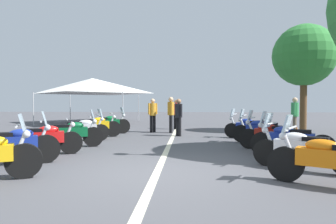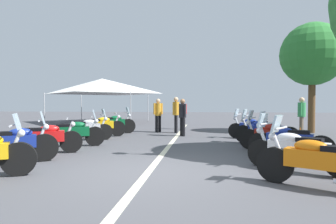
% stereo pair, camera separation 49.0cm
% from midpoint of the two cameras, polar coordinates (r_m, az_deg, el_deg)
% --- Properties ---
extents(ground_plane, '(80.00, 80.00, 0.00)m').
position_cam_midpoint_polar(ground_plane, '(6.03, -1.56, -11.79)').
color(ground_plane, '#4C4C51').
extents(lane_centre_stripe, '(18.71, 0.16, 0.01)m').
position_cam_midpoint_polar(lane_centre_stripe, '(9.73, 1.78, -6.58)').
color(lane_centre_stripe, beige).
rests_on(lane_centre_stripe, ground_plane).
extents(motorcycle_left_row_1, '(1.14, 1.84, 1.22)m').
position_cam_midpoint_polar(motorcycle_left_row_1, '(7.56, -26.69, -5.55)').
color(motorcycle_left_row_1, black).
rests_on(motorcycle_left_row_1, ground_plane).
extents(motorcycle_left_row_2, '(1.08, 1.97, 0.99)m').
position_cam_midpoint_polar(motorcycle_left_row_2, '(8.62, -21.94, -4.76)').
color(motorcycle_left_row_2, black).
rests_on(motorcycle_left_row_2, ground_plane).
extents(motorcycle_left_row_3, '(1.02, 1.99, 1.21)m').
position_cam_midpoint_polar(motorcycle_left_row_3, '(9.77, -17.01, -3.88)').
color(motorcycle_left_row_3, black).
rests_on(motorcycle_left_row_3, ground_plane).
extents(motorcycle_left_row_4, '(1.20, 1.87, 1.20)m').
position_cam_midpoint_polar(motorcycle_left_row_4, '(11.20, -14.83, -3.19)').
color(motorcycle_left_row_4, black).
rests_on(motorcycle_left_row_4, ground_plane).
extents(motorcycle_left_row_5, '(1.11, 2.03, 1.01)m').
position_cam_midpoint_polar(motorcycle_left_row_5, '(12.36, -12.24, -2.69)').
color(motorcycle_left_row_5, black).
rests_on(motorcycle_left_row_5, ground_plane).
extents(motorcycle_left_row_6, '(1.16, 2.01, 1.23)m').
position_cam_midpoint_polar(motorcycle_left_row_6, '(13.54, -9.88, -2.23)').
color(motorcycle_left_row_6, black).
rests_on(motorcycle_left_row_6, ground_plane).
extents(motorcycle_right_row_0, '(1.22, 1.92, 1.21)m').
position_cam_midpoint_polar(motorcycle_right_row_0, '(5.46, 30.30, -8.48)').
color(motorcycle_right_row_0, black).
rests_on(motorcycle_right_row_0, ground_plane).
extents(motorcycle_right_row_1, '(1.31, 1.86, 1.19)m').
position_cam_midpoint_polar(motorcycle_right_row_1, '(6.62, 26.02, -6.72)').
color(motorcycle_right_row_1, black).
rests_on(motorcycle_right_row_1, ground_plane).
extents(motorcycle_right_row_2, '(1.06, 1.93, 1.21)m').
position_cam_midpoint_polar(motorcycle_right_row_2, '(8.04, 24.31, -5.16)').
color(motorcycle_right_row_2, black).
rests_on(motorcycle_right_row_2, ground_plane).
extents(motorcycle_right_row_3, '(1.00, 1.90, 1.20)m').
position_cam_midpoint_polar(motorcycle_right_row_3, '(9.16, 21.38, -4.33)').
color(motorcycle_right_row_3, black).
rests_on(motorcycle_right_row_3, ground_plane).
extents(motorcycle_right_row_4, '(1.05, 2.05, 1.21)m').
position_cam_midpoint_polar(motorcycle_right_row_4, '(10.57, 19.91, -3.50)').
color(motorcycle_right_row_4, black).
rests_on(motorcycle_right_row_4, ground_plane).
extents(motorcycle_right_row_5, '(1.05, 2.00, 1.19)m').
position_cam_midpoint_polar(motorcycle_right_row_5, '(11.89, 17.79, -2.95)').
color(motorcycle_right_row_5, black).
rests_on(motorcycle_right_row_5, ground_plane).
extents(traffic_cone_0, '(0.36, 0.36, 0.61)m').
position_cam_midpoint_polar(traffic_cone_0, '(10.84, -24.59, -4.34)').
color(traffic_cone_0, orange).
rests_on(traffic_cone_0, ground_plane).
extents(traffic_cone_1, '(0.36, 0.36, 0.61)m').
position_cam_midpoint_polar(traffic_cone_1, '(10.83, 25.87, -4.37)').
color(traffic_cone_1, orange).
rests_on(traffic_cone_1, ground_plane).
extents(bystander_0, '(0.49, 0.32, 1.67)m').
position_cam_midpoint_polar(bystander_0, '(13.80, 25.84, -0.24)').
color(bystander_0, brown).
rests_on(bystander_0, ground_plane).
extents(bystander_1, '(0.32, 0.46, 1.60)m').
position_cam_midpoint_polar(bystander_1, '(15.66, 3.80, -0.02)').
color(bystander_1, black).
rests_on(bystander_1, ground_plane).
extents(bystander_2, '(0.39, 0.41, 1.63)m').
position_cam_midpoint_polar(bystander_2, '(14.04, -0.98, -0.13)').
color(bystander_2, black).
rests_on(bystander_2, ground_plane).
extents(bystander_3, '(0.52, 0.32, 1.71)m').
position_cam_midpoint_polar(bystander_3, '(13.75, 2.60, 0.03)').
color(bystander_3, black).
rests_on(bystander_3, ground_plane).
extents(bystander_4, '(0.46, 0.32, 1.60)m').
position_cam_midpoint_polar(bystander_4, '(12.38, 4.02, -0.48)').
color(bystander_4, black).
rests_on(bystander_4, ground_plane).
extents(roadside_tree_2, '(2.97, 2.97, 5.22)m').
position_cam_midpoint_polar(roadside_tree_2, '(15.61, 27.48, 10.02)').
color(roadside_tree_2, brown).
rests_on(roadside_tree_2, ground_plane).
extents(event_tent, '(6.31, 6.31, 3.20)m').
position_cam_midpoint_polar(event_tent, '(21.50, -12.25, 5.00)').
color(event_tent, white).
rests_on(event_tent, ground_plane).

